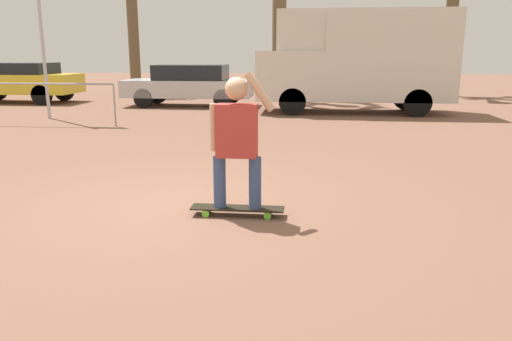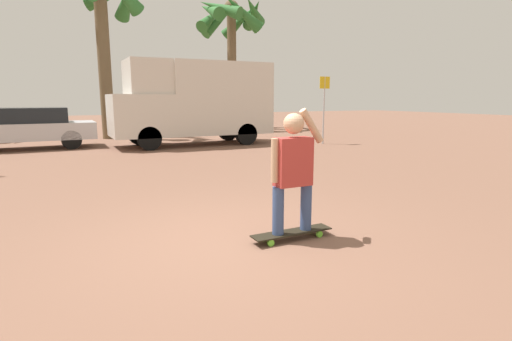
{
  "view_description": "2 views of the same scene",
  "coord_description": "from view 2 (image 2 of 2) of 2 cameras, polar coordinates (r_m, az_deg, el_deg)",
  "views": [
    {
      "loc": [
        1.55,
        -5.62,
        1.81
      ],
      "look_at": [
        0.96,
        -0.12,
        0.5
      ],
      "focal_mm": 35.0,
      "sensor_mm": 36.0,
      "label": 1
    },
    {
      "loc": [
        -1.77,
        -4.29,
        1.74
      ],
      "look_at": [
        0.47,
        0.16,
        0.83
      ],
      "focal_mm": 28.0,
      "sensor_mm": 36.0,
      "label": 2
    }
  ],
  "objects": [
    {
      "name": "palm_tree_near_van",
      "position": [
        23.26,
        -3.54,
        20.45
      ],
      "size": [
        4.11,
        4.05,
        7.15
      ],
      "color": "brown",
      "rests_on": "ground_plane"
    },
    {
      "name": "ground_plane",
      "position": [
        4.95,
        -4.11,
        -10.21
      ],
      "size": [
        80.0,
        80.0,
        0.0
      ],
      "primitive_type": "plane",
      "color": "brown"
    },
    {
      "name": "street_sign",
      "position": [
        15.49,
        9.7,
        9.73
      ],
      "size": [
        0.44,
        0.06,
        2.52
      ],
      "color": "#B7B7BC",
      "rests_on": "ground_plane"
    },
    {
      "name": "parked_car_silver",
      "position": [
        15.8,
        -29.88,
        5.39
      ],
      "size": [
        4.37,
        1.73,
        1.41
      ],
      "color": "black",
      "rests_on": "ground_plane"
    },
    {
      "name": "skateboard",
      "position": [
        5.04,
        5.15,
        -8.87
      ],
      "size": [
        1.06,
        0.23,
        0.1
      ],
      "color": "black",
      "rests_on": "ground_plane"
    },
    {
      "name": "palm_tree_center_background",
      "position": [
        18.84,
        -21.17,
        20.93
      ],
      "size": [
        3.66,
        3.73,
        6.96
      ],
      "color": "brown",
      "rests_on": "ground_plane"
    },
    {
      "name": "camper_van",
      "position": [
        15.19,
        -8.67,
        9.87
      ],
      "size": [
        5.81,
        2.04,
        3.04
      ],
      "color": "black",
      "rests_on": "ground_plane"
    },
    {
      "name": "person_skateboarder",
      "position": [
        4.83,
        5.3,
        0.73
      ],
      "size": [
        0.72,
        0.25,
        1.52
      ],
      "color": "#384C7A",
      "rests_on": "skateboard"
    }
  ]
}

